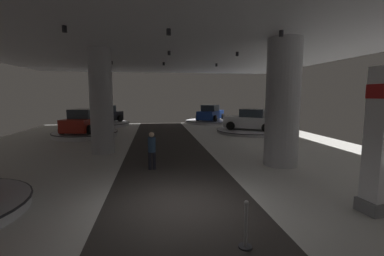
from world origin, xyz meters
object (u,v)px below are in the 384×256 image
at_px(display_car_far_left, 85,122).
at_px(display_car_deep_left, 103,115).
at_px(display_platform_far_left, 85,134).
at_px(display_car_deep_right, 211,113).
at_px(display_car_far_right, 251,120).
at_px(display_platform_deep_right, 211,121).
at_px(column_right, 283,103).
at_px(visitor_walking_near, 152,148).
at_px(display_platform_deep_left, 103,124).
at_px(display_platform_far_right, 250,131).
at_px(column_left, 101,102).

height_order(display_car_far_left, display_car_deep_left, display_car_far_left).
relative_size(display_platform_far_left, display_car_deep_right, 1.03).
bearing_deg(display_car_far_right, display_platform_deep_right, 101.77).
xyz_separation_m(column_right, visitor_walking_near, (-5.68, 0.05, -1.84)).
bearing_deg(display_platform_deep_left, display_car_far_left, -90.20).
bearing_deg(display_platform_far_left, display_platform_far_right, 1.31).
xyz_separation_m(display_car_far_right, display_platform_deep_left, (-13.07, 6.76, -0.83)).
distance_m(display_platform_far_left, display_car_far_left, 0.93).
relative_size(column_left, visitor_walking_near, 3.46).
bearing_deg(display_car_far_right, column_right, -103.56).
distance_m(column_left, display_platform_far_right, 12.67).
bearing_deg(display_car_far_left, display_car_deep_left, 89.66).
bearing_deg(column_left, display_platform_deep_right, 57.79).
distance_m(column_right, visitor_walking_near, 5.97).
distance_m(column_right, display_platform_far_right, 10.56).
distance_m(display_platform_deep_right, visitor_walking_near, 19.04).
height_order(display_platform_far_left, display_platform_far_right, display_platform_far_left).
distance_m(display_platform_far_right, display_car_far_right, 0.87).
bearing_deg(column_right, display_platform_far_right, 76.60).
relative_size(display_platform_far_right, display_car_far_right, 1.25).
bearing_deg(column_right, display_car_far_left, 138.02).
xyz_separation_m(column_right, display_platform_far_left, (-10.69, 9.66, -2.55)).
bearing_deg(column_left, display_platform_far_right, 30.66).
xyz_separation_m(display_car_far_left, display_car_far_right, (13.10, 0.31, -0.12)).
xyz_separation_m(column_right, display_platform_far_right, (2.37, 9.96, -2.61)).
relative_size(column_left, display_platform_deep_left, 1.06).
xyz_separation_m(display_platform_far_left, display_car_far_right, (13.09, 0.28, 0.81)).
height_order(column_left, display_car_far_left, column_left).
relative_size(display_platform_far_left, display_car_far_right, 1.04).
height_order(display_car_far_right, visitor_walking_near, display_car_far_right).
xyz_separation_m(display_car_far_left, display_car_deep_right, (11.41, 8.30, -0.07)).
bearing_deg(display_platform_far_left, display_car_deep_right, 35.96).
bearing_deg(visitor_walking_near, display_platform_far_left, 117.56).
bearing_deg(display_platform_far_right, display_platform_far_left, -178.69).
bearing_deg(display_platform_deep_left, display_car_far_right, -27.33).
bearing_deg(display_car_far_left, display_platform_deep_right, 36.09).
bearing_deg(display_car_far_left, display_platform_far_left, 79.11).
relative_size(column_right, display_car_far_right, 1.22).
xyz_separation_m(display_car_deep_right, display_platform_far_right, (1.66, -7.98, -0.92)).
height_order(column_left, display_platform_far_right, column_left).
bearing_deg(display_platform_deep_left, display_platform_far_left, -90.16).
bearing_deg(display_platform_deep_left, display_car_deep_right, 6.20).
relative_size(column_left, display_platform_far_left, 1.18).
distance_m(display_car_far_left, display_platform_far_right, 13.11).
bearing_deg(display_car_deep_left, display_car_far_left, -90.34).
xyz_separation_m(display_platform_deep_right, display_car_far_right, (1.67, -8.02, 0.85)).
bearing_deg(display_car_far_right, display_platform_deep_left, 152.67).
bearing_deg(display_car_far_right, display_platform_far_right, 147.03).
height_order(column_right, display_platform_far_left, column_right).
bearing_deg(display_platform_far_right, display_platform_deep_left, 152.68).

